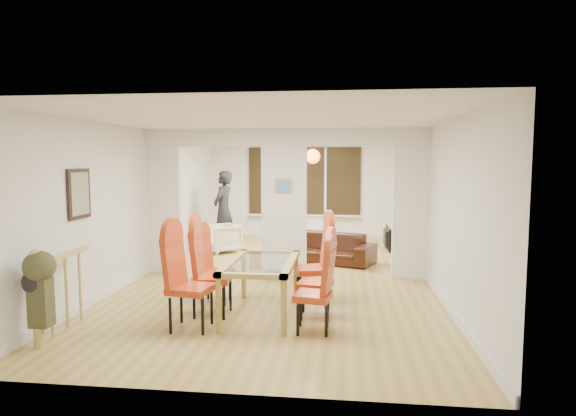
% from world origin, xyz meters
% --- Properties ---
extents(floor, '(5.00, 9.00, 0.01)m').
position_xyz_m(floor, '(0.00, 0.00, 0.00)').
color(floor, '#AE9346').
rests_on(floor, ground).
extents(room_walls, '(5.00, 9.00, 2.60)m').
position_xyz_m(room_walls, '(0.00, 0.00, 1.30)').
color(room_walls, silver).
rests_on(room_walls, floor).
extents(divider_wall, '(5.00, 0.18, 2.60)m').
position_xyz_m(divider_wall, '(0.00, 0.00, 1.30)').
color(divider_wall, white).
rests_on(divider_wall, floor).
extents(bay_window_blinds, '(3.00, 0.08, 1.80)m').
position_xyz_m(bay_window_blinds, '(0.00, 4.44, 1.50)').
color(bay_window_blinds, black).
rests_on(bay_window_blinds, room_walls).
extents(radiator, '(1.40, 0.08, 0.50)m').
position_xyz_m(radiator, '(0.00, 4.40, 0.30)').
color(radiator, white).
rests_on(radiator, floor).
extents(pendant_light, '(0.36, 0.36, 0.36)m').
position_xyz_m(pendant_light, '(0.30, 3.30, 2.15)').
color(pendant_light, orange).
rests_on(pendant_light, room_walls).
extents(stair_newel, '(0.40, 1.20, 1.10)m').
position_xyz_m(stair_newel, '(-2.25, -3.20, 0.55)').
color(stair_newel, tan).
rests_on(stair_newel, floor).
extents(wall_poster, '(0.04, 0.52, 0.67)m').
position_xyz_m(wall_poster, '(-2.47, -2.40, 1.60)').
color(wall_poster, gray).
rests_on(wall_poster, room_walls).
extents(pillar_photo, '(0.30, 0.03, 0.25)m').
position_xyz_m(pillar_photo, '(0.00, -0.10, 1.60)').
color(pillar_photo, '#4C8CD8').
rests_on(pillar_photo, divider_wall).
extents(dining_table, '(0.88, 1.56, 0.73)m').
position_xyz_m(dining_table, '(-0.02, -2.32, 0.37)').
color(dining_table, '#A98D3E').
rests_on(dining_table, floor).
extents(dining_chair_la, '(0.54, 0.54, 1.18)m').
position_xyz_m(dining_chair_la, '(-0.77, -2.94, 0.59)').
color(dining_chair_la, '#B23512').
rests_on(dining_chair_la, floor).
extents(dining_chair_lb, '(0.50, 0.50, 1.17)m').
position_xyz_m(dining_chair_lb, '(-0.66, -2.38, 0.59)').
color(dining_chair_lb, '#B23512').
rests_on(dining_chair_lb, floor).
extents(dining_chair_lc, '(0.49, 0.49, 1.02)m').
position_xyz_m(dining_chair_lc, '(-0.76, -1.85, 0.51)').
color(dining_chair_lc, '#B23512').
rests_on(dining_chair_lc, floor).
extents(dining_chair_ra, '(0.47, 0.47, 1.03)m').
position_xyz_m(dining_chair_ra, '(0.70, -2.86, 0.51)').
color(dining_chair_ra, '#B23512').
rests_on(dining_chair_ra, floor).
extents(dining_chair_rb, '(0.49, 0.49, 1.04)m').
position_xyz_m(dining_chair_rb, '(0.69, -2.31, 0.52)').
color(dining_chair_rb, '#B23512').
rests_on(dining_chair_rb, floor).
extents(dining_chair_rc, '(0.57, 0.57, 1.17)m').
position_xyz_m(dining_chair_rc, '(0.62, -1.72, 0.59)').
color(dining_chair_rc, '#B23512').
rests_on(dining_chair_rc, floor).
extents(sofa, '(2.13, 1.44, 0.58)m').
position_xyz_m(sofa, '(0.68, 1.20, 0.29)').
color(sofa, black).
rests_on(sofa, floor).
extents(armchair, '(0.96, 0.96, 0.63)m').
position_xyz_m(armchair, '(-1.64, 1.97, 0.32)').
color(armchair, beige).
rests_on(armchair, floor).
extents(person, '(0.73, 0.55, 1.81)m').
position_xyz_m(person, '(-1.75, 2.54, 0.90)').
color(person, black).
rests_on(person, floor).
extents(television, '(0.90, 0.13, 0.52)m').
position_xyz_m(television, '(2.00, 2.73, 0.26)').
color(television, black).
rests_on(television, floor).
extents(coffee_table, '(1.06, 0.61, 0.23)m').
position_xyz_m(coffee_table, '(0.12, 2.67, 0.12)').
color(coffee_table, '#312310').
rests_on(coffee_table, floor).
extents(bottle, '(0.08, 0.08, 0.30)m').
position_xyz_m(bottle, '(-0.09, 2.63, 0.39)').
color(bottle, '#143F19').
rests_on(bottle, coffee_table).
extents(bowl, '(0.22, 0.22, 0.05)m').
position_xyz_m(bowl, '(0.10, 2.69, 0.26)').
color(bowl, '#312310').
rests_on(bowl, coffee_table).
extents(shoes, '(0.26, 0.28, 0.11)m').
position_xyz_m(shoes, '(-0.18, -0.31, 0.05)').
color(shoes, black).
rests_on(shoes, floor).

